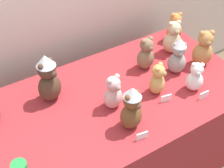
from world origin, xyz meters
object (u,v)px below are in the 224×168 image
Objects in this scene: teddy_bear_caramel at (203,49)px; teddy_bear_ginger at (175,27)px; teddy_bear_chestnut at (132,108)px; teddy_bear_sand at (173,38)px; teddy_bear_snow at (195,77)px; display_table at (112,136)px; teddy_bear_mocha at (146,54)px; teddy_bear_cocoa at (48,79)px; teddy_bear_honey at (157,80)px; teddy_bear_blush at (113,93)px; teddy_bear_ash at (178,56)px.

teddy_bear_caramel reaches higher than teddy_bear_ginger.
teddy_bear_chestnut is 0.82m from teddy_bear_sand.
teddy_bear_sand is (0.15, 0.41, 0.02)m from teddy_bear_snow.
teddy_bear_sand is at bearing 17.06° from display_table.
teddy_bear_chestnut is (-0.39, -0.40, 0.03)m from teddy_bear_mocha.
teddy_bear_snow is 0.64× the size of teddy_bear_cocoa.
display_table is 6.91× the size of teddy_bear_sand.
teddy_bear_mocha is 0.56m from teddy_bear_chestnut.
teddy_bear_caramel is at bearing -58.68° from teddy_bear_sand.
teddy_bear_chestnut is at bearing -140.36° from teddy_bear_caramel.
teddy_bear_chestnut is 1.07× the size of teddy_bear_caramel.
teddy_bear_honey reaches higher than teddy_bear_snow.
teddy_bear_ash is at bearing -8.16° from teddy_bear_blush.
teddy_bear_mocha is at bearing -136.73° from teddy_bear_ginger.
teddy_bear_honey is (0.31, -0.04, -0.01)m from teddy_bear_blush.
teddy_bear_honey is 0.48m from teddy_bear_sand.
teddy_bear_sand reaches higher than teddy_bear_ginger.
teddy_bear_ash is at bearing -11.90° from teddy_bear_honey.
display_table is 0.74m from teddy_bear_ash.
teddy_bear_cocoa reaches higher than teddy_bear_sand.
teddy_bear_sand is 1.11× the size of teddy_bear_ginger.
teddy_bear_sand is at bearing -24.47° from teddy_bear_cocoa.
teddy_bear_caramel is 1.06× the size of teddy_bear_sand.
teddy_bear_caramel is at bearing -2.58° from display_table.
teddy_bear_snow is 0.73× the size of teddy_bear_chestnut.
teddy_bear_honey is (0.61, -0.30, -0.06)m from teddy_bear_cocoa.
teddy_bear_chestnut is at bearing -127.02° from teddy_bear_ash.
teddy_bear_chestnut is at bearing -141.55° from teddy_bear_snow.
display_table is 6.51× the size of teddy_bear_caramel.
teddy_bear_caramel is 0.35m from teddy_bear_ginger.
teddy_bear_blush is 0.73m from teddy_bear_sand.
teddy_bear_chestnut is at bearing -96.44° from display_table.
teddy_bear_cocoa is at bearing 112.63° from teddy_bear_chestnut.
teddy_bear_sand is at bearing 5.58° from teddy_bear_honey.
teddy_bear_cocoa reaches higher than teddy_bear_chestnut.
teddy_bear_sand is (0.37, 0.30, 0.02)m from teddy_bear_honey.
teddy_bear_mocha is at bearing -29.07° from teddy_bear_cocoa.
teddy_bear_mocha reaches higher than teddy_bear_snow.
teddy_bear_ash is 1.17× the size of teddy_bear_ginger.
teddy_bear_caramel is at bearing 21.32° from teddy_bear_ash.
display_table is at bearing -151.33° from teddy_bear_sand.
teddy_bear_snow is 0.91× the size of teddy_bear_blush.
teddy_bear_snow reaches higher than display_table.
teddy_bear_snow is 0.79× the size of teddy_bear_ash.
teddy_bear_cocoa reaches higher than teddy_bear_honey.
teddy_bear_ash reaches higher than teddy_bear_sand.
teddy_bear_ash is 0.60m from teddy_bear_chestnut.
teddy_bear_honey is (0.28, -0.10, 0.49)m from display_table.
teddy_bear_cocoa is (-0.30, 0.27, 0.05)m from teddy_bear_blush.
teddy_bear_honey is at bearing -21.22° from teddy_bear_blush.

